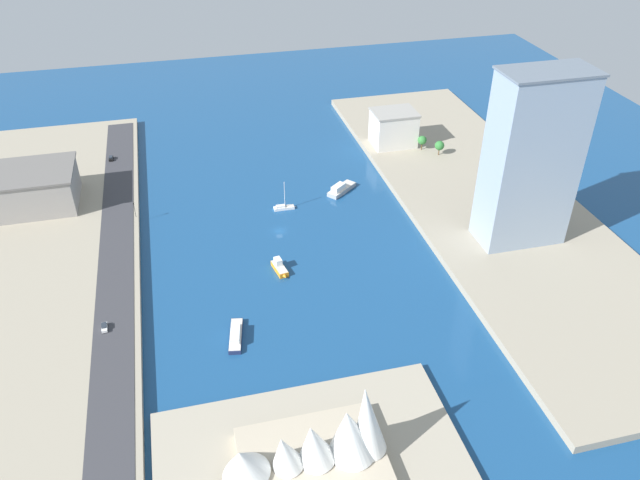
# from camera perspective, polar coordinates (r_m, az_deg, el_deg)

# --- Properties ---
(ground_plane) EXTENTS (440.00, 440.00, 0.00)m
(ground_plane) POSITION_cam_1_polar(r_m,az_deg,el_deg) (246.29, -3.71, 0.83)
(ground_plane) COLOR navy
(quay_west) EXTENTS (70.00, 240.00, 2.77)m
(quay_west) POSITION_cam_1_polar(r_m,az_deg,el_deg) (272.08, 14.81, 3.51)
(quay_west) COLOR #9E937F
(quay_west) RESTS_ON ground_plane
(quay_east) EXTENTS (70.00, 240.00, 2.77)m
(quay_east) POSITION_cam_1_polar(r_m,az_deg,el_deg) (249.04, -24.02, -1.67)
(quay_east) COLOR #9E937F
(quay_east) RESTS_ON ground_plane
(peninsula_point) EXTENTS (77.35, 53.48, 2.00)m
(peninsula_point) POSITION_cam_1_polar(r_m,az_deg,el_deg) (165.20, -0.56, -20.09)
(peninsula_point) COLOR #A89E89
(peninsula_point) RESTS_ON ground_plane
(road_strip) EXTENTS (12.32, 228.00, 0.15)m
(road_strip) POSITION_cam_1_polar(r_m,az_deg,el_deg) (243.84, -17.97, -0.56)
(road_strip) COLOR #38383D
(road_strip) RESTS_ON quay_east
(yacht_sleek_gray) EXTENTS (14.78, 13.39, 4.19)m
(yacht_sleek_gray) POSITION_cam_1_polar(r_m,az_deg,el_deg) (271.50, 1.92, 4.67)
(yacht_sleek_gray) COLOR #999EA3
(yacht_sleek_gray) RESTS_ON ground_plane
(patrol_launch_navy) EXTENTS (6.44, 16.38, 3.32)m
(patrol_launch_navy) POSITION_cam_1_polar(r_m,az_deg,el_deg) (198.79, -7.64, -8.52)
(patrol_launch_navy) COLOR #1E284C
(patrol_launch_navy) RESTS_ON ground_plane
(sailboat_small_white) EXTENTS (9.25, 2.61, 12.70)m
(sailboat_small_white) POSITION_cam_1_polar(r_m,az_deg,el_deg) (259.62, -3.31, 2.98)
(sailboat_small_white) COLOR white
(sailboat_small_white) RESTS_ON ground_plane
(water_taxi_orange) EXTENTS (4.95, 10.86, 4.43)m
(water_taxi_orange) POSITION_cam_1_polar(r_m,az_deg,el_deg) (224.17, -3.68, -2.50)
(water_taxi_orange) COLOR orange
(water_taxi_orange) RESTS_ON ground_plane
(tower_tall_glass) EXTENTS (31.89, 17.27, 64.35)m
(tower_tall_glass) POSITION_cam_1_polar(r_m,az_deg,el_deg) (233.23, 18.62, 6.89)
(tower_tall_glass) COLOR #8C9EB2
(tower_tall_glass) RESTS_ON quay_west
(hotel_broad_white) EXTENTS (20.58, 16.49, 16.66)m
(hotel_broad_white) POSITION_cam_1_polar(r_m,az_deg,el_deg) (306.29, 6.68, 10.06)
(hotel_broad_white) COLOR silver
(hotel_broad_white) RESTS_ON quay_west
(carpark_squat_concrete) EXTENTS (35.69, 28.35, 15.42)m
(carpark_squat_concrete) POSITION_cam_1_polar(r_m,az_deg,el_deg) (278.77, -24.72, 4.29)
(carpark_squat_concrete) COLOR gray
(carpark_squat_concrete) RESTS_ON quay_east
(suv_black) EXTENTS (1.95, 4.45, 1.57)m
(suv_black) POSITION_cam_1_polar(r_m,az_deg,el_deg) (307.57, -18.42, 7.05)
(suv_black) COLOR black
(suv_black) RESTS_ON road_strip
(van_white) EXTENTS (1.92, 4.28, 1.64)m
(van_white) POSITION_cam_1_polar(r_m,az_deg,el_deg) (207.13, -18.96, -7.47)
(van_white) COLOR black
(van_white) RESTS_ON road_strip
(traffic_light_waterfront) EXTENTS (0.36, 0.36, 6.50)m
(traffic_light_waterfront) POSITION_cam_1_polar(r_m,az_deg,el_deg) (257.78, -16.49, 2.87)
(traffic_light_waterfront) COLOR black
(traffic_light_waterfront) RESTS_ON quay_east
(opera_landmark) EXTENTS (41.95, 28.26, 25.00)m
(opera_landmark) POSITION_cam_1_polar(r_m,az_deg,el_deg) (158.65, 0.03, -18.19)
(opera_landmark) COLOR #BCAD93
(opera_landmark) RESTS_ON peninsula_point
(park_tree_cluster) EXTENTS (10.03, 11.57, 6.95)m
(park_tree_cluster) POSITION_cam_1_polar(r_m,az_deg,el_deg) (302.05, 10.08, 8.64)
(park_tree_cluster) COLOR brown
(park_tree_cluster) RESTS_ON quay_west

